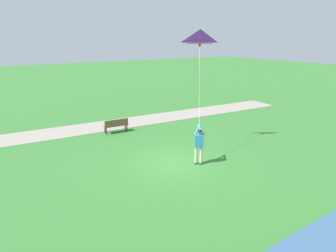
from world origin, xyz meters
name	(u,v)px	position (x,y,z in m)	size (l,w,h in m)	color
ground_plane	(173,163)	(0.00, 0.00, 0.00)	(120.00, 120.00, 0.00)	#33702D
walkway_path	(87,128)	(7.39, 2.00, 0.01)	(2.40, 32.00, 0.02)	gray
person_kite_flyer	(199,143)	(-0.71, -0.94, 1.05)	(0.62, 0.55, 1.83)	#232328
flying_kite	(200,39)	(1.22, -2.34, 5.64)	(2.16, 1.88, 4.32)	purple
park_bench_near_walkway	(116,125)	(5.61, 0.62, 0.51)	(0.55, 1.53, 0.88)	brown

